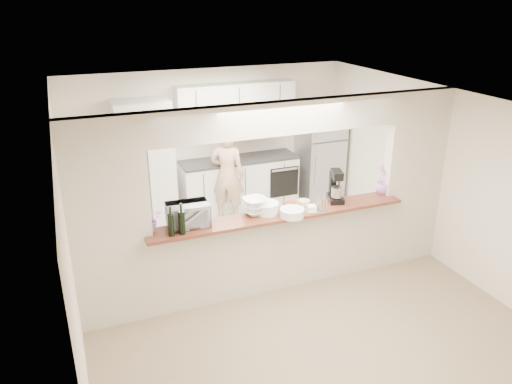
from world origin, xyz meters
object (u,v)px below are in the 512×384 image
stand_mixer (336,187)px  person (227,175)px  refrigerator (320,154)px  toaster_oven (188,215)px

stand_mixer → person: 2.41m
refrigerator → person: refrigerator is taller
person → toaster_oven: bearing=94.9°
refrigerator → toaster_oven: (-3.20, -2.60, 0.38)m
refrigerator → toaster_oven: bearing=-140.9°
refrigerator → toaster_oven: refrigerator is taller
stand_mixer → person: person is taller
toaster_oven → refrigerator: bearing=41.1°
refrigerator → toaster_oven: 4.14m
stand_mixer → person: size_ratio=0.27×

